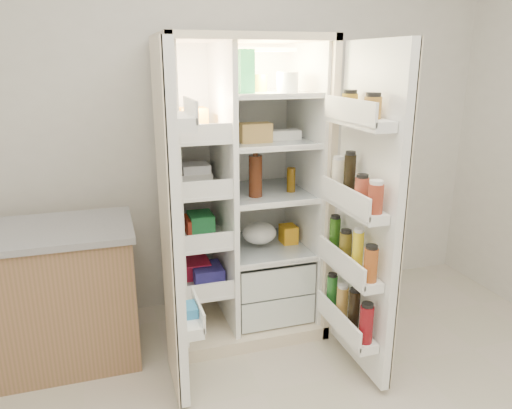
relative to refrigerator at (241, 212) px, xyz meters
name	(u,v)px	position (x,y,z in m)	size (l,w,h in m)	color
wall_back	(210,110)	(-0.11, 0.35, 0.60)	(4.00, 0.02, 2.70)	silver
refrigerator	(241,212)	(0.00, 0.00, 0.00)	(0.92, 0.70, 1.80)	beige
freezer_door	(172,230)	(-0.51, -0.60, 0.15)	(0.15, 0.40, 1.72)	white
fridge_door	(364,219)	(0.47, -0.70, 0.13)	(0.17, 0.58, 1.72)	white
kitchen_counter	(35,298)	(-1.22, -0.12, -0.34)	(1.10, 0.58, 0.80)	#8D6246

